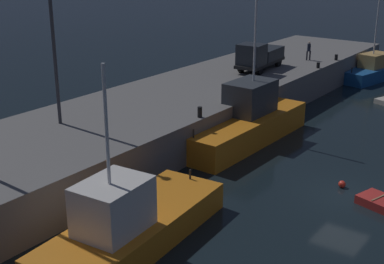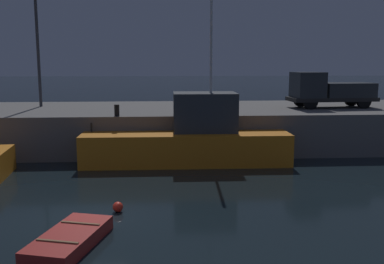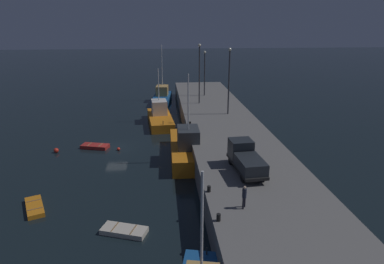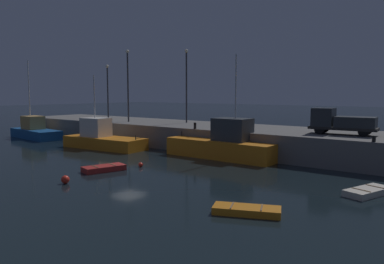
# 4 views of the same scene
# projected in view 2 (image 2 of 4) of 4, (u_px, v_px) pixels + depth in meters

# --- Properties ---
(ground_plane) EXTENTS (320.00, 320.00, 0.00)m
(ground_plane) POSITION_uv_depth(u_px,v_px,m) (89.00, 217.00, 15.56)
(ground_plane) COLOR black
(pier_quay) EXTENTS (63.71, 9.56, 2.50)m
(pier_quay) POSITION_uv_depth(u_px,v_px,m) (122.00, 127.00, 28.82)
(pier_quay) COLOR slate
(pier_quay) RESTS_ON ground
(fishing_boat_white) EXTENTS (11.22, 3.89, 9.75)m
(fishing_boat_white) POSITION_uv_depth(u_px,v_px,m) (189.00, 140.00, 24.13)
(fishing_boat_white) COLOR orange
(fishing_boat_white) RESTS_ON ground
(dinghy_orange_near) EXTENTS (2.28, 3.55, 0.47)m
(dinghy_orange_near) POSITION_uv_depth(u_px,v_px,m) (70.00, 239.00, 13.08)
(dinghy_orange_near) COLOR #B22823
(dinghy_orange_near) RESTS_ON ground
(mooring_buoy_mid) EXTENTS (0.39, 0.39, 0.39)m
(mooring_buoy_mid) POSITION_uv_depth(u_px,v_px,m) (118.00, 207.00, 16.08)
(mooring_buoy_mid) COLOR red
(mooring_buoy_mid) RESTS_ON ground
(lamp_post_central) EXTENTS (0.44, 0.44, 9.02)m
(lamp_post_central) POSITION_uv_depth(u_px,v_px,m) (37.00, 28.00, 28.77)
(lamp_post_central) COLOR #38383D
(lamp_post_central) RESTS_ON pier_quay
(utility_truck) EXTENTS (5.81, 2.39, 2.34)m
(utility_truck) POSITION_uv_depth(u_px,v_px,m) (329.00, 90.00, 28.57)
(utility_truck) COLOR black
(utility_truck) RESTS_ON pier_quay
(bollard_west) EXTENTS (0.28, 0.28, 0.65)m
(bollard_west) POSITION_uv_depth(u_px,v_px,m) (117.00, 110.00, 24.20)
(bollard_west) COLOR black
(bollard_west) RESTS_ON pier_quay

